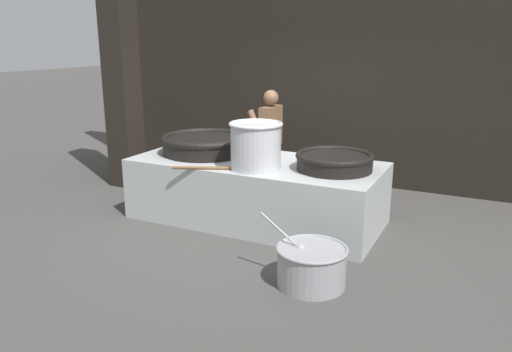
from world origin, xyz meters
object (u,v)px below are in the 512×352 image
at_px(giant_wok_far, 335,161).
at_px(cook, 270,140).
at_px(stock_pot, 256,145).
at_px(giant_wok_near, 205,143).
at_px(prep_bowl_vegetables, 311,264).

distance_m(giant_wok_far, cook, 1.63).
bearing_deg(stock_pot, giant_wok_far, 24.09).
bearing_deg(giant_wok_near, cook, 56.09).
relative_size(giant_wok_near, giant_wok_far, 1.29).
distance_m(giant_wok_far, prep_bowl_vegetables, 1.62).
bearing_deg(prep_bowl_vegetables, stock_pot, 137.08).
bearing_deg(cook, giant_wok_far, 145.15).
bearing_deg(cook, prep_bowl_vegetables, 124.62).
bearing_deg(stock_pot, giant_wok_near, 154.74).
distance_m(giant_wok_near, prep_bowl_vegetables, 2.73).
relative_size(stock_pot, prep_bowl_vegetables, 0.71).
bearing_deg(giant_wok_near, stock_pot, -25.26).
height_order(giant_wok_near, giant_wok_far, giant_wok_near).
bearing_deg(prep_bowl_vegetables, giant_wok_near, 144.55).
height_order(giant_wok_near, cook, cook).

